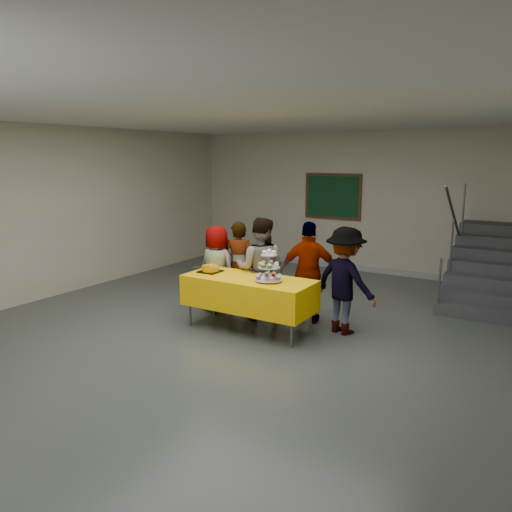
{
  "coord_description": "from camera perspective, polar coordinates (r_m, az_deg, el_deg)",
  "views": [
    {
      "loc": [
        3.6,
        -5.28,
        2.44
      ],
      "look_at": [
        -0.06,
        0.71,
        1.05
      ],
      "focal_mm": 35.0,
      "sensor_mm": 36.0,
      "label": 1
    }
  ],
  "objects": [
    {
      "name": "bear_cake",
      "position": [
        7.42,
        -5.25,
        -1.39
      ],
      "size": [
        0.32,
        0.36,
        0.12
      ],
      "color": "black",
      "rests_on": "bake_table"
    },
    {
      "name": "schoolchild_b",
      "position": [
        8.07,
        -2.01,
        -1.1
      ],
      "size": [
        0.62,
        0.53,
        1.44
      ],
      "primitive_type": "imported",
      "rotation": [
        0.0,
        0.0,
        3.57
      ],
      "color": "slate",
      "rests_on": "ground"
    },
    {
      "name": "cupcake_stand",
      "position": [
        6.81,
        1.49,
        -1.57
      ],
      "size": [
        0.38,
        0.38,
        0.44
      ],
      "color": "silver",
      "rests_on": "bake_table"
    },
    {
      "name": "room_shell",
      "position": [
        6.41,
        -2.75,
        8.42
      ],
      "size": [
        10.0,
        10.04,
        3.02
      ],
      "color": "#4C514C",
      "rests_on": "ground"
    },
    {
      "name": "schoolchild_a",
      "position": [
        8.0,
        -4.5,
        -1.46
      ],
      "size": [
        0.7,
        0.48,
        1.38
      ],
      "primitive_type": "imported",
      "rotation": [
        0.0,
        0.0,
        3.08
      ],
      "color": "slate",
      "rests_on": "ground"
    },
    {
      "name": "bake_table",
      "position": [
        7.11,
        -0.84,
        -4.18
      ],
      "size": [
        1.88,
        0.78,
        0.77
      ],
      "color": "#595960",
      "rests_on": "ground"
    },
    {
      "name": "schoolchild_d",
      "position": [
        7.44,
        6.11,
        -1.9
      ],
      "size": [
        0.97,
        0.63,
        1.53
      ],
      "primitive_type": "imported",
      "rotation": [
        0.0,
        0.0,
        3.45
      ],
      "color": "slate",
      "rests_on": "ground"
    },
    {
      "name": "staircase",
      "position": [
        9.66,
        25.4,
        -1.56
      ],
      "size": [
        1.3,
        2.4,
        2.04
      ],
      "color": "#424447",
      "rests_on": "ground"
    },
    {
      "name": "schoolchild_e",
      "position": [
        7.07,
        10.15,
        -2.78
      ],
      "size": [
        1.1,
        0.82,
        1.51
      ],
      "primitive_type": "imported",
      "rotation": [
        0.0,
        0.0,
        2.85
      ],
      "color": "slate",
      "rests_on": "ground"
    },
    {
      "name": "schoolchild_c",
      "position": [
        7.54,
        0.5,
        -1.49
      ],
      "size": [
        0.91,
        0.81,
        1.57
      ],
      "primitive_type": "imported",
      "rotation": [
        0.0,
        0.0,
        3.48
      ],
      "color": "slate",
      "rests_on": "ground"
    },
    {
      "name": "noticeboard",
      "position": [
        11.14,
        8.75,
        6.75
      ],
      "size": [
        1.3,
        0.05,
        1.0
      ],
      "color": "#472B16",
      "rests_on": "ground"
    }
  ]
}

